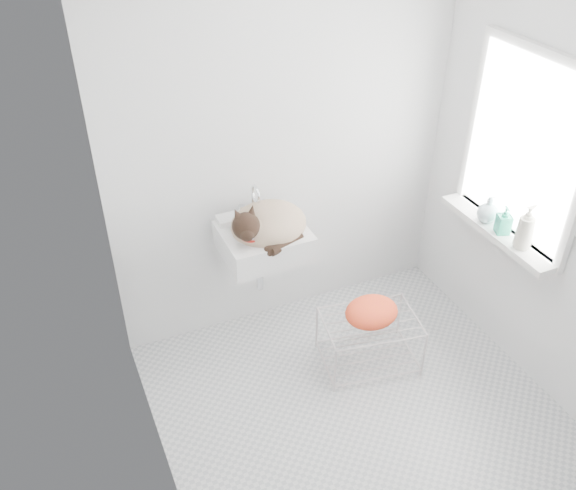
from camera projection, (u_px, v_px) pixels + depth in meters
name	position (u px, v px, depth m)	size (l,w,h in m)	color
floor	(354.00, 405.00, 3.63)	(2.20, 2.00, 0.02)	silver
back_wall	(285.00, 142.00, 3.67)	(2.20, 0.02, 2.50)	silver
right_wall	(550.00, 180.00, 3.28)	(0.02, 2.00, 2.50)	silver
left_wall	(138.00, 284.00, 2.55)	(0.02, 2.00, 2.50)	silver
window_glass	(526.00, 148.00, 3.37)	(0.01, 0.80, 1.00)	white
window_frame	(524.00, 149.00, 3.37)	(0.04, 0.90, 1.10)	white
windowsill	(497.00, 231.00, 3.64)	(0.16, 0.88, 0.04)	white
sink	(264.00, 230.00, 3.62)	(0.50, 0.44, 0.20)	white
faucet	(252.00, 195.00, 3.67)	(0.18, 0.13, 0.18)	silver
cat	(266.00, 225.00, 3.58)	(0.47, 0.39, 0.30)	tan
wire_rack	(369.00, 343.00, 3.84)	(0.56, 0.39, 0.34)	#BDB3B4
towel	(371.00, 317.00, 3.71)	(0.33, 0.24, 0.14)	#E86505
bottle_a	(521.00, 247.00, 3.47)	(0.09, 0.09, 0.22)	silver
bottle_b	(501.00, 232.00, 3.60)	(0.08, 0.08, 0.17)	#1E9270
bottle_c	(486.00, 221.00, 3.70)	(0.13, 0.13, 0.16)	silver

